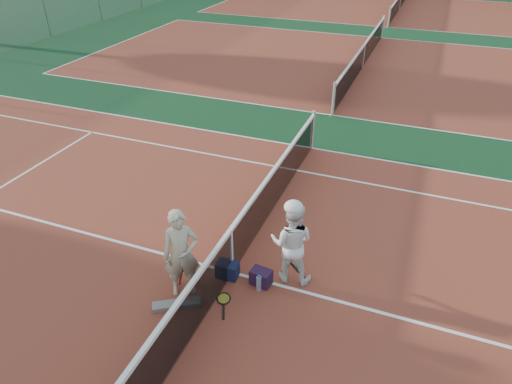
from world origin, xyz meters
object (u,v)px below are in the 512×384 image
racket_black_held (294,274)px  sports_bag_navy (227,270)px  net_main (231,251)px  player_b (292,243)px  player_a (181,254)px  racket_red (184,271)px  racket_spare (224,299)px  water_bottle (259,284)px  sports_bag_purple (261,277)px

racket_black_held → sports_bag_navy: (-1.19, -0.23, -0.10)m
net_main → player_b: size_ratio=6.93×
net_main → player_a: bearing=-129.1°
racket_red → racket_spare: (0.80, -0.10, -0.28)m
racket_black_held → racket_spare: racket_black_held is taller
player_b → racket_spare: player_b is taller
player_b → sports_bag_navy: bearing=13.5°
racket_black_held → water_bottle: bearing=-11.6°
racket_red → water_bottle: 1.33m
net_main → water_bottle: size_ratio=36.60×
racket_red → sports_bag_purple: racket_red is taller
sports_bag_navy → sports_bag_purple: sports_bag_navy is taller
player_a → racket_black_held: player_a is taller
racket_spare → sports_bag_purple: bearing=-62.1°
sports_bag_navy → sports_bag_purple: (0.64, 0.04, -0.01)m
sports_bag_purple → water_bottle: (0.02, -0.17, 0.00)m
racket_red → water_bottle: bearing=-17.5°
racket_black_held → sports_bag_purple: racket_black_held is taller
racket_red → racket_black_held: racket_red is taller
player_a → sports_bag_navy: bearing=15.6°
racket_spare → water_bottle: size_ratio=2.00×
sports_bag_navy → sports_bag_purple: bearing=3.9°
racket_spare → player_a: bearing=70.0°
player_a → racket_spare: size_ratio=2.78×
player_b → racket_red: player_b is taller
racket_black_held → water_bottle: size_ratio=1.69×
player_b → sports_bag_navy: (-1.07, -0.39, -0.64)m
racket_black_held → racket_spare: bearing=-8.0°
player_a → racket_black_held: 2.01m
racket_black_held → sports_bag_navy: 1.21m
sports_bag_navy → racket_black_held: bearing=11.2°
racket_black_held → sports_bag_purple: size_ratio=1.40×
racket_black_held → sports_bag_navy: size_ratio=1.30×
sports_bag_navy → water_bottle: sports_bag_navy is taller
racket_red → sports_bag_purple: 1.36m
player_a → sports_bag_purple: size_ratio=4.59×
sports_bag_navy → sports_bag_purple: size_ratio=1.08×
sports_bag_purple → racket_spare: bearing=-127.8°
net_main → player_b: (1.03, 0.28, 0.28)m
racket_spare → sports_bag_navy: sports_bag_navy is taller
sports_bag_purple → water_bottle: size_ratio=1.21×
racket_spare → net_main: bearing=-13.0°
racket_black_held → sports_bag_navy: bearing=-34.7°
player_b → racket_spare: (-0.90, -0.94, -0.78)m
player_b → water_bottle: (-0.41, -0.52, -0.64)m
player_a → sports_bag_purple: (1.18, 0.65, -0.69)m
net_main → sports_bag_navy: bearing=-109.4°
net_main → player_b: player_b is taller
sports_bag_purple → sports_bag_navy: bearing=-176.1°
net_main → sports_bag_navy: 0.38m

